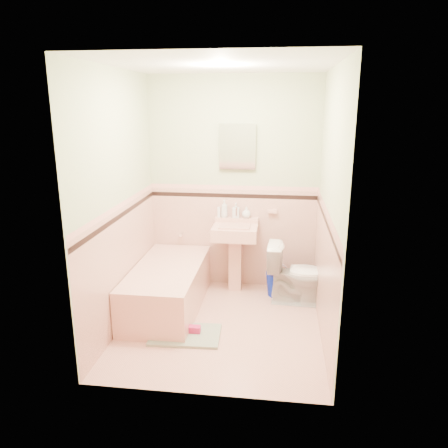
# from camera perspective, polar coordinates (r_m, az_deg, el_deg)

# --- Properties ---
(floor) EXTENTS (2.20, 2.20, 0.00)m
(floor) POSITION_cam_1_polar(r_m,az_deg,el_deg) (4.53, -0.42, -13.15)
(floor) COLOR #E5A996
(floor) RESTS_ON ground
(ceiling) EXTENTS (2.20, 2.20, 0.00)m
(ceiling) POSITION_cam_1_polar(r_m,az_deg,el_deg) (3.99, -0.49, 20.24)
(ceiling) COLOR white
(ceiling) RESTS_ON ground
(wall_back) EXTENTS (2.50, 0.00, 2.50)m
(wall_back) POSITION_cam_1_polar(r_m,az_deg,el_deg) (5.15, 1.22, 5.19)
(wall_back) COLOR #F3E2C6
(wall_back) RESTS_ON ground
(wall_front) EXTENTS (2.50, 0.00, 2.50)m
(wall_front) POSITION_cam_1_polar(r_m,az_deg,el_deg) (3.03, -3.29, -2.18)
(wall_front) COLOR #F3E2C6
(wall_front) RESTS_ON ground
(wall_left) EXTENTS (0.00, 2.50, 2.50)m
(wall_left) POSITION_cam_1_polar(r_m,az_deg,el_deg) (4.33, -13.71, 2.77)
(wall_left) COLOR #F3E2C6
(wall_left) RESTS_ON ground
(wall_right) EXTENTS (0.00, 2.50, 2.50)m
(wall_right) POSITION_cam_1_polar(r_m,az_deg,el_deg) (4.07, 13.65, 1.98)
(wall_right) COLOR #F3E2C6
(wall_right) RESTS_ON ground
(wainscot_back) EXTENTS (2.00, 0.00, 2.00)m
(wainscot_back) POSITION_cam_1_polar(r_m,az_deg,el_deg) (5.29, 1.17, -1.78)
(wainscot_back) COLOR #E8AE9B
(wainscot_back) RESTS_ON ground
(wainscot_front) EXTENTS (2.00, 0.00, 2.00)m
(wainscot_front) POSITION_cam_1_polar(r_m,az_deg,el_deg) (3.30, -3.07, -12.95)
(wainscot_front) COLOR #E8AE9B
(wainscot_front) RESTS_ON ground
(wainscot_left) EXTENTS (0.00, 2.20, 2.20)m
(wainscot_left) POSITION_cam_1_polar(r_m,az_deg,el_deg) (4.50, -13.04, -5.32)
(wainscot_left) COLOR #E8AE9B
(wainscot_left) RESTS_ON ground
(wainscot_right) EXTENTS (0.00, 2.20, 2.20)m
(wainscot_right) POSITION_cam_1_polar(r_m,az_deg,el_deg) (4.26, 12.94, -6.54)
(wainscot_right) COLOR #E8AE9B
(wainscot_right) RESTS_ON ground
(accent_back) EXTENTS (2.00, 0.00, 2.00)m
(accent_back) POSITION_cam_1_polar(r_m,az_deg,el_deg) (5.16, 1.19, 3.73)
(accent_back) COLOR black
(accent_back) RESTS_ON ground
(accent_front) EXTENTS (2.00, 0.00, 2.00)m
(accent_front) POSITION_cam_1_polar(r_m,az_deg,el_deg) (3.09, -3.19, -4.38)
(accent_front) COLOR black
(accent_front) RESTS_ON ground
(accent_left) EXTENTS (0.00, 2.20, 2.20)m
(accent_left) POSITION_cam_1_polar(r_m,az_deg,el_deg) (4.35, -13.38, 1.10)
(accent_left) COLOR black
(accent_left) RESTS_ON ground
(accent_right) EXTENTS (0.00, 2.20, 2.20)m
(accent_right) POSITION_cam_1_polar(r_m,az_deg,el_deg) (4.10, 13.29, 0.22)
(accent_right) COLOR black
(accent_right) RESTS_ON ground
(cap_back) EXTENTS (2.00, 0.00, 2.00)m
(cap_back) POSITION_cam_1_polar(r_m,az_deg,el_deg) (5.14, 1.20, 4.82)
(cap_back) COLOR #E5A193
(cap_back) RESTS_ON ground
(cap_front) EXTENTS (2.00, 0.00, 2.00)m
(cap_front) POSITION_cam_1_polar(r_m,az_deg,el_deg) (3.06, -3.22, -2.62)
(cap_front) COLOR #E5A193
(cap_front) RESTS_ON ground
(cap_left) EXTENTS (0.00, 2.20, 2.20)m
(cap_left) POSITION_cam_1_polar(r_m,az_deg,el_deg) (4.33, -13.46, 2.38)
(cap_left) COLOR #E5A193
(cap_left) RESTS_ON ground
(cap_right) EXTENTS (0.00, 2.20, 2.20)m
(cap_right) POSITION_cam_1_polar(r_m,az_deg,el_deg) (4.07, 13.38, 1.58)
(cap_right) COLOR #E5A193
(cap_right) RESTS_ON ground
(bathtub) EXTENTS (0.70, 1.50, 0.45)m
(bathtub) POSITION_cam_1_polar(r_m,az_deg,el_deg) (4.83, -7.39, -8.38)
(bathtub) COLOR #E0A390
(bathtub) RESTS_ON floor
(tub_faucet) EXTENTS (0.04, 0.12, 0.04)m
(tub_faucet) POSITION_cam_1_polar(r_m,az_deg,el_deg) (5.35, -5.60, -1.33)
(tub_faucet) COLOR silver
(tub_faucet) RESTS_ON wall_back
(sink) EXTENTS (0.52, 0.48, 0.81)m
(sink) POSITION_cam_1_polar(r_m,az_deg,el_deg) (5.13, 1.43, -4.63)
(sink) COLOR #E0A390
(sink) RESTS_ON floor
(sink_faucet) EXTENTS (0.02, 0.02, 0.10)m
(sink_faucet) POSITION_cam_1_polar(r_m,az_deg,el_deg) (5.11, 1.64, 1.66)
(sink_faucet) COLOR silver
(sink_faucet) RESTS_ON sink
(medicine_cabinet) EXTENTS (0.40, 0.04, 0.50)m
(medicine_cabinet) POSITION_cam_1_polar(r_m,az_deg,el_deg) (5.05, 1.79, 10.14)
(medicine_cabinet) COLOR white
(medicine_cabinet) RESTS_ON wall_back
(soap_dish) EXTENTS (0.11, 0.06, 0.04)m
(soap_dish) POSITION_cam_1_polar(r_m,az_deg,el_deg) (5.14, 6.37, 1.67)
(soap_dish) COLOR #E0A390
(soap_dish) RESTS_ON wall_back
(soap_bottle_left) EXTENTS (0.10, 0.10, 0.21)m
(soap_bottle_left) POSITION_cam_1_polar(r_m,az_deg,el_deg) (5.16, 0.05, 2.02)
(soap_bottle_left) COLOR #B2B2B2
(soap_bottle_left) RESTS_ON sink
(soap_bottle_mid) EXTENTS (0.08, 0.09, 0.18)m
(soap_bottle_mid) POSITION_cam_1_polar(r_m,az_deg,el_deg) (5.15, 1.57, 1.81)
(soap_bottle_mid) COLOR #B2B2B2
(soap_bottle_mid) RESTS_ON sink
(soap_bottle_right) EXTENTS (0.12, 0.12, 0.13)m
(soap_bottle_right) POSITION_cam_1_polar(r_m,az_deg,el_deg) (5.14, 2.95, 1.53)
(soap_bottle_right) COLOR #B2B2B2
(soap_bottle_right) RESTS_ON sink
(tube) EXTENTS (0.04, 0.04, 0.12)m
(tube) POSITION_cam_1_polar(r_m,az_deg,el_deg) (5.18, -0.69, 1.57)
(tube) COLOR white
(tube) RESTS_ON sink
(toilet) EXTENTS (0.69, 0.42, 0.69)m
(toilet) POSITION_cam_1_polar(r_m,az_deg,el_deg) (4.93, 9.66, -6.48)
(toilet) COLOR white
(toilet) RESTS_ON floor
(bucket) EXTENTS (0.29, 0.29, 0.26)m
(bucket) POSITION_cam_1_polar(r_m,az_deg,el_deg) (5.16, 6.98, -7.89)
(bucket) COLOR #061CA6
(bucket) RESTS_ON floor
(bath_mat) EXTENTS (0.69, 0.48, 0.03)m
(bath_mat) POSITION_cam_1_polar(r_m,az_deg,el_deg) (4.35, -5.08, -14.30)
(bath_mat) COLOR gray
(bath_mat) RESTS_ON floor
(shoe) EXTENTS (0.16, 0.08, 0.06)m
(shoe) POSITION_cam_1_polar(r_m,az_deg,el_deg) (4.35, -4.19, -13.61)
(shoe) COLOR #BF1E59
(shoe) RESTS_ON bath_mat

